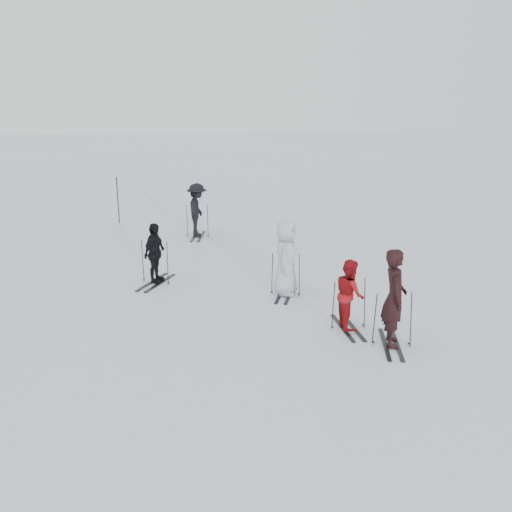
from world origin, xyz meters
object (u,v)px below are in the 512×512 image
at_px(skier_near_dark, 394,299).
at_px(skier_red, 349,295).
at_px(skier_uphill_left, 155,254).
at_px(skier_grey, 286,259).
at_px(skier_uphill_far, 197,211).
at_px(piste_marker, 118,200).

bearing_deg(skier_near_dark, skier_red, 45.87).
relative_size(skier_red, skier_uphill_left, 0.94).
bearing_deg(skier_uphill_left, skier_grey, -85.08).
height_order(skier_near_dark, skier_uphill_far, skier_near_dark).
bearing_deg(skier_near_dark, piste_marker, 41.25).
height_order(skier_uphill_far, piste_marker, skier_uphill_far).
height_order(skier_near_dark, skier_grey, skier_near_dark).
relative_size(skier_red, skier_grey, 0.81).
distance_m(skier_near_dark, piste_marker, 13.85).
xyz_separation_m(skier_near_dark, skier_red, (-0.63, 0.96, -0.24)).
distance_m(skier_near_dark, skier_grey, 3.63).
height_order(skier_near_dark, skier_red, skier_near_dark).
height_order(skier_near_dark, skier_uphill_left, skier_near_dark).
height_order(skier_red, skier_uphill_left, skier_uphill_left).
bearing_deg(skier_grey, skier_near_dark, -134.35).
bearing_deg(skier_grey, skier_red, -137.55).
xyz_separation_m(skier_near_dark, piste_marker, (-6.68, 12.13, -0.10)).
bearing_deg(skier_grey, skier_uphill_left, 87.42).
bearing_deg(skier_red, piste_marker, 26.10).
bearing_deg(skier_uphill_left, skier_near_dark, -106.14).
bearing_deg(skier_near_dark, skier_grey, 38.87).
bearing_deg(skier_near_dark, skier_uphill_far, 33.42).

